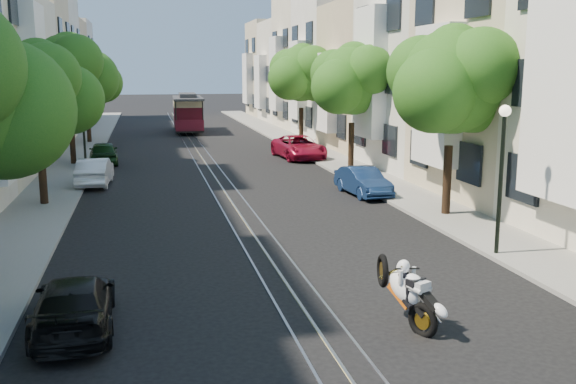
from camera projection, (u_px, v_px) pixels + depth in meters
ground at (200, 155)px, 39.83m from camera, size 200.00×200.00×0.00m
sidewalk_east at (313, 151)px, 41.37m from camera, size 2.50×80.00×0.12m
sidewalk_west at (78, 157)px, 38.27m from camera, size 2.50×80.00×0.12m
rail_left at (191, 155)px, 39.71m from camera, size 0.06×80.00×0.02m
rail_slot at (200, 155)px, 39.83m from camera, size 0.06×80.00×0.02m
rail_right at (209, 154)px, 39.95m from camera, size 0.06×80.00×0.02m
lane_line at (200, 155)px, 39.83m from camera, size 0.08×80.00×0.01m
townhouses_east at (383, 70)px, 41.31m from camera, size 7.75×72.00×12.00m
tree_e_b at (454, 84)px, 22.25m from camera, size 4.93×4.08×6.68m
tree_e_c at (354, 82)px, 32.82m from camera, size 4.84×3.99×6.52m
tree_e_d at (302, 75)px, 43.32m from camera, size 5.01×4.16×6.85m
tree_w_b at (38, 92)px, 24.03m from camera, size 4.72×3.87×6.27m
tree_w_c at (69, 72)px, 34.45m from camera, size 5.13×4.28×7.09m
tree_w_d at (87, 78)px, 45.08m from camera, size 4.84×3.99×6.52m
lamp_east at (502, 157)px, 17.64m from camera, size 0.32×0.32×4.16m
lamp_west at (83, 117)px, 32.20m from camera, size 0.32×0.32×4.16m
sportbike_rider at (407, 290)px, 13.04m from camera, size 0.88×1.80×1.48m
cable_car at (188, 111)px, 54.03m from camera, size 2.65×7.77×2.96m
parked_car_e_mid at (363, 181)px, 26.98m from camera, size 1.56×3.67×1.18m
parked_car_e_far at (299, 147)px, 38.05m from camera, size 2.69×5.10×1.37m
parked_car_w_near at (74, 304)px, 12.98m from camera, size 1.67×3.87×1.11m
parked_car_w_mid at (95, 172)px, 29.29m from camera, size 1.52×3.88×1.26m
parked_car_w_far at (103, 153)px, 35.76m from camera, size 1.77×3.88×1.29m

